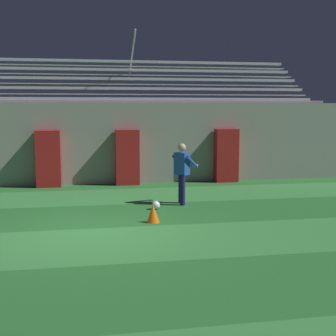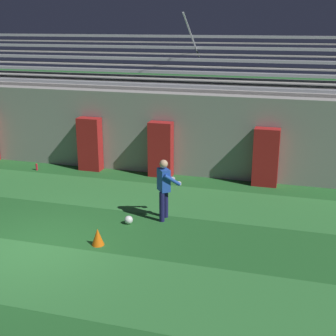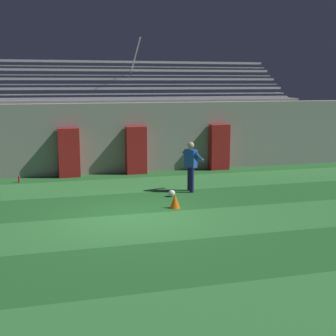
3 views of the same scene
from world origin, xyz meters
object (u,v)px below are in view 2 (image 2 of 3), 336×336
at_px(traffic_cone, 98,237).
at_px(soccer_ball, 129,220).
at_px(padding_pillar_gate_left, 90,144).
at_px(padding_pillar_far_right, 266,157).
at_px(water_bottle, 37,167).
at_px(padding_pillar_gate_right, 161,149).
at_px(goalkeeper, 164,186).

bearing_deg(traffic_cone, soccer_ball, 78.50).
distance_m(padding_pillar_gate_left, soccer_ball, 5.14).
bearing_deg(padding_pillar_gate_left, padding_pillar_far_right, 0.00).
relative_size(padding_pillar_far_right, water_bottle, 7.89).
relative_size(padding_pillar_gate_right, padding_pillar_far_right, 1.00).
distance_m(padding_pillar_far_right, soccer_ball, 5.26).
bearing_deg(goalkeeper, traffic_cone, -119.73).
height_order(padding_pillar_gate_right, soccer_ball, padding_pillar_gate_right).
relative_size(padding_pillar_gate_left, padding_pillar_far_right, 1.00).
xyz_separation_m(padding_pillar_far_right, goalkeeper, (-2.36, -3.54, 0.01)).
relative_size(goalkeeper, water_bottle, 6.96).
xyz_separation_m(padding_pillar_gate_right, traffic_cone, (0.07, -5.46, -0.74)).
relative_size(padding_pillar_far_right, soccer_ball, 8.60).
distance_m(padding_pillar_far_right, goalkeeper, 4.26).
distance_m(padding_pillar_gate_left, traffic_cone, 6.13).
xyz_separation_m(padding_pillar_gate_left, water_bottle, (-1.85, -0.61, -0.83)).
bearing_deg(water_bottle, goalkeeper, -27.41).
bearing_deg(padding_pillar_gate_right, padding_pillar_far_right, 0.00).
height_order(padding_pillar_gate_right, water_bottle, padding_pillar_gate_right).
relative_size(padding_pillar_gate_left, padding_pillar_gate_right, 1.00).
bearing_deg(padding_pillar_gate_right, soccer_ball, -85.14).
xyz_separation_m(goalkeeper, water_bottle, (-5.65, 2.93, -0.83)).
bearing_deg(padding_pillar_gate_left, soccer_ball, -54.02).
height_order(padding_pillar_gate_left, soccer_ball, padding_pillar_gate_left).
height_order(soccer_ball, water_bottle, water_bottle).
distance_m(padding_pillar_gate_left, padding_pillar_far_right, 6.16).
bearing_deg(padding_pillar_far_right, padding_pillar_gate_right, 180.00).
relative_size(padding_pillar_gate_left, traffic_cone, 4.51).
bearing_deg(goalkeeper, soccer_ball, -145.52).
bearing_deg(water_bottle, padding_pillar_gate_left, 18.28).
height_order(padding_pillar_far_right, soccer_ball, padding_pillar_far_right).
xyz_separation_m(padding_pillar_gate_left, goalkeeper, (3.80, -3.54, 0.01)).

